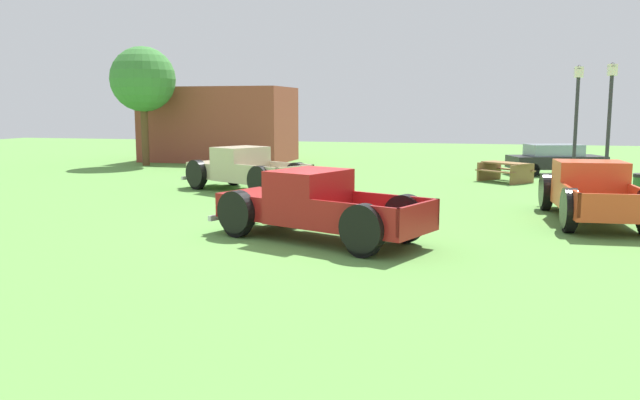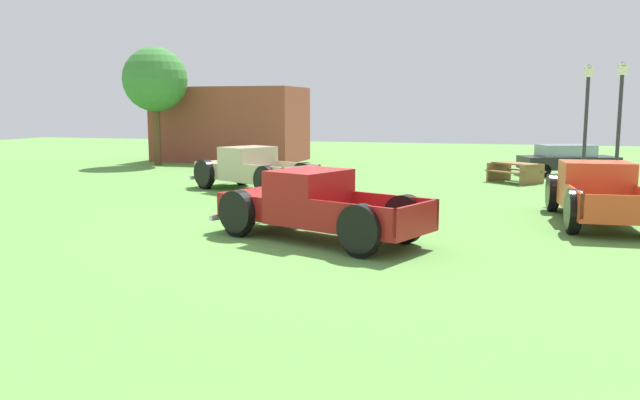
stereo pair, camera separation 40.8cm
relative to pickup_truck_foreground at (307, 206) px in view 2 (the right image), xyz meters
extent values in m
plane|color=#5B9342|center=(-0.07, 0.09, -0.74)|extent=(80.00, 80.00, 0.00)
cube|color=maroon|center=(-1.26, 0.51, -0.08)|extent=(1.98, 1.99, 0.56)
cube|color=silver|center=(-1.98, 0.80, -0.08)|extent=(0.57, 1.31, 0.47)
sphere|color=silver|center=(-2.19, 0.22, -0.05)|extent=(0.20, 0.20, 0.20)
sphere|color=silver|center=(-1.73, 1.36, -0.05)|extent=(0.20, 0.20, 0.20)
cube|color=maroon|center=(0.06, -0.02, 0.23)|extent=(1.85, 2.06, 1.16)
cube|color=#8C9EA8|center=(-0.51, 0.21, 0.48)|extent=(0.58, 1.37, 0.51)
cube|color=maroon|center=(1.65, -0.67, -0.30)|extent=(2.60, 2.36, 0.10)
cube|color=maroon|center=(1.35, -1.41, 0.03)|extent=(2.00, 0.87, 0.56)
cube|color=maroon|center=(1.96, 0.08, 0.03)|extent=(2.00, 0.87, 0.56)
cube|color=maroon|center=(2.60, -1.05, 0.03)|extent=(0.71, 1.60, 0.56)
cylinder|color=black|center=(-1.57, -0.28, -0.35)|extent=(0.80, 0.49, 0.77)
cylinder|color=#B7B7BC|center=(-1.58, -0.29, -0.35)|extent=(0.38, 0.34, 0.31)
cylinder|color=black|center=(-1.57, -0.28, -0.16)|extent=(1.01, 0.63, 0.97)
cylinder|color=black|center=(-0.94, 1.29, -0.35)|extent=(0.80, 0.49, 0.77)
cylinder|color=#B7B7BC|center=(-0.93, 1.30, -0.35)|extent=(0.38, 0.34, 0.31)
cylinder|color=black|center=(-0.94, 1.29, -0.16)|extent=(1.01, 0.63, 0.97)
cylinder|color=black|center=(1.57, -1.55, -0.35)|extent=(0.80, 0.49, 0.77)
cylinder|color=#B7B7BC|center=(1.57, -1.56, -0.35)|extent=(0.38, 0.34, 0.31)
cylinder|color=black|center=(1.57, -1.55, -0.16)|extent=(1.01, 0.63, 0.97)
cylinder|color=black|center=(2.21, 0.03, -0.35)|extent=(0.80, 0.49, 0.77)
cylinder|color=#B7B7BC|center=(2.21, 0.04, -0.35)|extent=(0.38, 0.34, 0.31)
cylinder|color=black|center=(2.21, 0.03, -0.16)|extent=(1.01, 0.63, 0.97)
cube|color=silver|center=(-2.02, 0.81, -0.39)|extent=(0.78, 1.75, 0.12)
cube|color=#C6B793|center=(-5.78, 8.13, -0.07)|extent=(2.07, 2.08, 0.56)
cube|color=silver|center=(-6.46, 8.50, -0.07)|extent=(0.72, 1.25, 0.47)
sphere|color=silver|center=(-6.74, 7.95, -0.05)|extent=(0.20, 0.20, 0.20)
sphere|color=silver|center=(-6.15, 9.03, -0.05)|extent=(0.20, 0.20, 0.20)
cube|color=#C6B793|center=(-4.53, 7.45, 0.23)|extent=(1.97, 2.12, 1.17)
cube|color=#8C9EA8|center=(-5.07, 7.74, 0.49)|extent=(0.73, 1.31, 0.51)
cube|color=#C6B793|center=(-3.01, 6.62, -0.30)|extent=(2.68, 2.51, 0.10)
cube|color=#C6B793|center=(-3.40, 5.91, 0.03)|extent=(1.91, 1.09, 0.56)
cube|color=#C6B793|center=(-2.63, 7.33, 0.03)|extent=(1.91, 1.09, 0.56)
cube|color=#C6B793|center=(-2.11, 6.13, 0.03)|extent=(0.88, 1.53, 0.56)
cylinder|color=black|center=(-6.18, 7.38, -0.35)|extent=(0.78, 0.56, 0.77)
cylinder|color=#B7B7BC|center=(-6.19, 7.37, -0.35)|extent=(0.39, 0.36, 0.31)
cylinder|color=black|center=(-6.18, 7.38, -0.16)|extent=(0.99, 0.71, 0.97)
cylinder|color=black|center=(-5.37, 8.87, -0.35)|extent=(0.78, 0.56, 0.77)
cylinder|color=#B7B7BC|center=(-5.36, 8.88, -0.35)|extent=(0.39, 0.36, 0.31)
cylinder|color=black|center=(-5.37, 8.87, -0.16)|extent=(0.99, 0.71, 0.97)
cylinder|color=black|center=(-3.20, 5.75, -0.35)|extent=(0.78, 0.56, 0.77)
cylinder|color=#B7B7BC|center=(-3.20, 5.75, -0.35)|extent=(0.39, 0.36, 0.31)
cylinder|color=black|center=(-3.20, 5.75, -0.16)|extent=(0.99, 0.71, 0.97)
cylinder|color=black|center=(-2.38, 7.25, -0.35)|extent=(0.78, 0.56, 0.77)
cylinder|color=#B7B7BC|center=(-2.38, 7.26, -0.35)|extent=(0.39, 0.36, 0.31)
cylinder|color=black|center=(-2.38, 7.25, -0.16)|extent=(0.99, 0.71, 0.97)
cube|color=silver|center=(-6.50, 8.52, -0.39)|extent=(0.97, 1.67, 0.12)
cube|color=#D14723|center=(6.40, 5.60, -0.08)|extent=(1.64, 1.62, 0.56)
cube|color=silver|center=(6.35, 6.37, -0.08)|extent=(1.38, 0.16, 0.47)
sphere|color=silver|center=(5.74, 6.31, -0.05)|extent=(0.20, 0.20, 0.20)
sphere|color=silver|center=(6.96, 6.40, -0.05)|extent=(0.20, 0.20, 0.20)
cube|color=#D14723|center=(6.50, 4.19, 0.23)|extent=(1.78, 1.43, 1.16)
cube|color=#8C9EA8|center=(6.46, 4.80, 0.48)|extent=(1.46, 0.14, 0.51)
cube|color=#D14723|center=(6.62, 2.48, -0.30)|extent=(1.83, 2.23, 0.10)
cube|color=#D14723|center=(5.82, 2.42, 0.02)|extent=(0.23, 2.12, 0.56)
cube|color=#D14723|center=(6.69, 1.46, 0.02)|extent=(1.69, 0.20, 0.56)
cylinder|color=black|center=(5.56, 5.54, -0.36)|extent=(0.28, 0.78, 0.77)
cylinder|color=#B7B7BC|center=(5.55, 5.54, -0.36)|extent=(0.26, 0.32, 0.31)
cylinder|color=black|center=(5.56, 5.54, -0.16)|extent=(0.35, 0.99, 0.97)
cylinder|color=black|center=(7.25, 5.66, -0.36)|extent=(0.28, 0.78, 0.77)
cylinder|color=#B7B7BC|center=(7.26, 5.66, -0.36)|extent=(0.26, 0.32, 0.31)
cylinder|color=black|center=(7.25, 5.66, -0.16)|extent=(0.35, 0.99, 0.97)
cylinder|color=black|center=(5.79, 2.17, -0.36)|extent=(0.28, 0.78, 0.77)
cylinder|color=#B7B7BC|center=(5.78, 2.16, -0.36)|extent=(0.26, 0.32, 0.31)
cylinder|color=black|center=(5.79, 2.17, -0.16)|extent=(0.35, 0.99, 0.97)
cube|color=silver|center=(6.35, 6.41, -0.39)|extent=(1.84, 0.23, 0.12)
cube|color=black|center=(6.85, 16.01, -0.18)|extent=(4.31, 2.86, 0.54)
cube|color=#7F939E|center=(6.72, 15.97, 0.35)|extent=(2.56, 2.03, 0.50)
cylinder|color=black|center=(7.89, 17.15, -0.45)|extent=(0.61, 0.36, 0.58)
cylinder|color=black|center=(8.37, 15.77, -0.45)|extent=(0.61, 0.36, 0.58)
cylinder|color=black|center=(5.33, 16.25, -0.45)|extent=(0.61, 0.36, 0.58)
cylinder|color=black|center=(5.81, 14.88, -0.45)|extent=(0.61, 0.36, 0.58)
cube|color=#2D2D33|center=(6.79, 9.82, -0.61)|extent=(0.36, 0.36, 0.25)
cylinder|color=#2D2D33|center=(6.79, 9.82, 1.35)|extent=(0.12, 0.12, 3.68)
cube|color=#F2EACC|center=(6.79, 9.82, 3.37)|extent=(0.28, 0.28, 0.36)
cone|color=#2D2D33|center=(6.79, 9.82, 3.55)|extent=(0.32, 0.32, 0.14)
cube|color=#2D2D33|center=(7.70, 9.03, -0.61)|extent=(0.36, 0.36, 0.25)
cylinder|color=#2D2D33|center=(7.70, 9.03, 1.36)|extent=(0.12, 0.12, 3.70)
cube|color=#F2EACC|center=(7.70, 9.03, 3.39)|extent=(0.28, 0.28, 0.36)
cone|color=#2D2D33|center=(7.70, 9.03, 3.57)|extent=(0.32, 0.32, 0.14)
cube|color=olive|center=(4.62, 12.62, 0.01)|extent=(1.90, 1.76, 0.06)
cube|color=olive|center=(5.01, 13.08, -0.29)|extent=(1.57, 1.36, 0.05)
cube|color=olive|center=(4.24, 12.16, -0.29)|extent=(1.57, 1.36, 0.05)
cube|color=olive|center=(5.24, 12.11, -0.36)|extent=(0.95, 1.13, 0.75)
cube|color=olive|center=(4.01, 13.13, -0.36)|extent=(0.95, 1.13, 0.75)
cylinder|color=brown|center=(-12.90, 15.60, 0.82)|extent=(0.36, 0.36, 3.12)
sphere|color=#3D7F38|center=(-12.90, 15.60, 3.59)|extent=(3.24, 3.24, 3.24)
cube|color=brown|center=(-10.46, 19.34, 1.27)|extent=(7.83, 4.35, 4.02)
camera|label=1|loc=(3.84, -13.65, 2.18)|focal=35.93mm
camera|label=2|loc=(4.24, -13.55, 2.18)|focal=35.93mm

